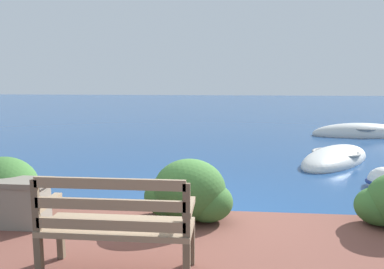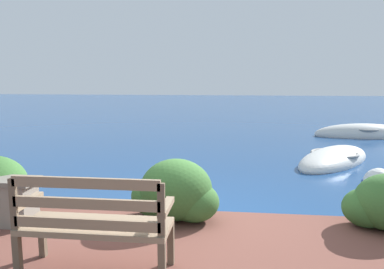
{
  "view_description": "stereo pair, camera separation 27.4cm",
  "coord_description": "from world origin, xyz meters",
  "px_view_note": "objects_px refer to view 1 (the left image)",
  "views": [
    {
      "loc": [
        0.34,
        -4.75,
        1.94
      ],
      "look_at": [
        -0.69,
        6.3,
        0.29
      ],
      "focal_mm": 35.0,
      "sensor_mm": 36.0,
      "label": 1
    },
    {
      "loc": [
        0.61,
        -4.72,
        1.94
      ],
      "look_at": [
        -0.69,
        6.3,
        0.29
      ],
      "focal_mm": 35.0,
      "sensor_mm": 36.0,
      "label": 2
    }
  ],
  "objects_px": {
    "park_bench": "(116,223)",
    "rowboat_nearest": "(335,159)",
    "mooring_buoy": "(383,182)",
    "rowboat_mid": "(361,134)"
  },
  "relations": [
    {
      "from": "mooring_buoy",
      "to": "park_bench",
      "type": "bearing_deg",
      "value": -134.57
    },
    {
      "from": "park_bench",
      "to": "mooring_buoy",
      "type": "xyz_separation_m",
      "value": [
        3.78,
        3.84,
        -0.61
      ]
    },
    {
      "from": "rowboat_mid",
      "to": "mooring_buoy",
      "type": "xyz_separation_m",
      "value": [
        -1.76,
        -6.25,
        0.03
      ]
    },
    {
      "from": "rowboat_nearest",
      "to": "mooring_buoy",
      "type": "height_order",
      "value": "mooring_buoy"
    },
    {
      "from": "rowboat_nearest",
      "to": "rowboat_mid",
      "type": "height_order",
      "value": "rowboat_mid"
    },
    {
      "from": "park_bench",
      "to": "rowboat_mid",
      "type": "bearing_deg",
      "value": 67.78
    },
    {
      "from": "rowboat_mid",
      "to": "mooring_buoy",
      "type": "distance_m",
      "value": 6.49
    },
    {
      "from": "rowboat_nearest",
      "to": "rowboat_mid",
      "type": "distance_m",
      "value": 4.64
    },
    {
      "from": "park_bench",
      "to": "rowboat_nearest",
      "type": "bearing_deg",
      "value": 65.75
    },
    {
      "from": "rowboat_mid",
      "to": "mooring_buoy",
      "type": "relative_size",
      "value": 5.54
    }
  ]
}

